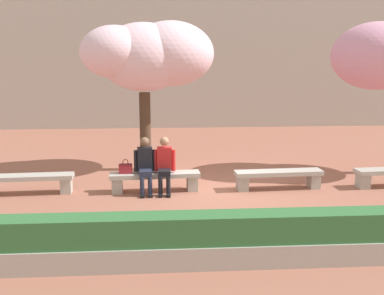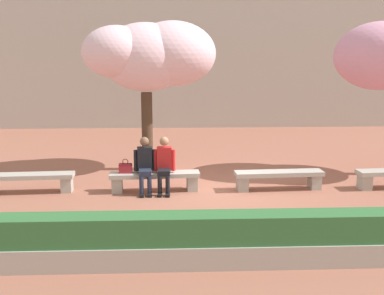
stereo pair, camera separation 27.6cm
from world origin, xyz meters
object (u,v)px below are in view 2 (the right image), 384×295
object	(u,v)px
stone_bench_near_west	(155,178)
stone_bench_center	(279,177)
person_seated_left	(145,163)
handbag	(125,168)
person_seated_right	(164,163)
cherry_tree_main	(151,55)
stone_bench_west_end	(28,180)

from	to	relation	value
stone_bench_near_west	stone_bench_center	bearing A→B (deg)	0.00
person_seated_left	handbag	distance (m)	0.47
stone_bench_center	person_seated_left	xyz separation A→B (m)	(-3.16, -0.05, 0.39)
stone_bench_near_west	person_seated_right	distance (m)	0.45
stone_bench_near_west	cherry_tree_main	bearing A→B (deg)	93.66
handbag	cherry_tree_main	distance (m)	3.39
stone_bench_west_end	person_seated_right	world-z (taller)	person_seated_right
stone_bench_west_end	stone_bench_near_west	world-z (taller)	same
stone_bench_center	handbag	xyz separation A→B (m)	(-3.61, -0.01, 0.27)
handbag	cherry_tree_main	bearing A→B (deg)	75.87
person_seated_left	cherry_tree_main	bearing A→B (deg)	87.78
person_seated_right	person_seated_left	bearing A→B (deg)	179.98
stone_bench_center	person_seated_right	world-z (taller)	person_seated_right
stone_bench_near_west	stone_bench_center	size ratio (longest dim) A/B	1.00
stone_bench_center	person_seated_right	bearing A→B (deg)	-178.87
stone_bench_west_end	cherry_tree_main	distance (m)	4.52
handbag	person_seated_left	bearing A→B (deg)	-5.74
handbag	cherry_tree_main	world-z (taller)	cherry_tree_main
cherry_tree_main	person_seated_left	bearing A→B (deg)	-92.22
person_seated_right	handbag	distance (m)	0.91
stone_bench_west_end	cherry_tree_main	world-z (taller)	cherry_tree_main
stone_bench_near_west	stone_bench_west_end	bearing A→B (deg)	180.00
person_seated_left	person_seated_right	world-z (taller)	same
handbag	stone_bench_center	bearing A→B (deg)	0.12
stone_bench_west_end	stone_bench_near_west	size ratio (longest dim) A/B	1.00
stone_bench_center	person_seated_right	xyz separation A→B (m)	(-2.71, -0.05, 0.39)
person_seated_right	handbag	world-z (taller)	person_seated_right
stone_bench_near_west	handbag	bearing A→B (deg)	-179.36
stone_bench_near_west	cherry_tree_main	distance (m)	3.55
stone_bench_center	person_seated_left	bearing A→B (deg)	-179.03
stone_bench_west_end	stone_bench_near_west	distance (m)	2.94
stone_bench_west_end	stone_bench_near_west	bearing A→B (deg)	0.00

